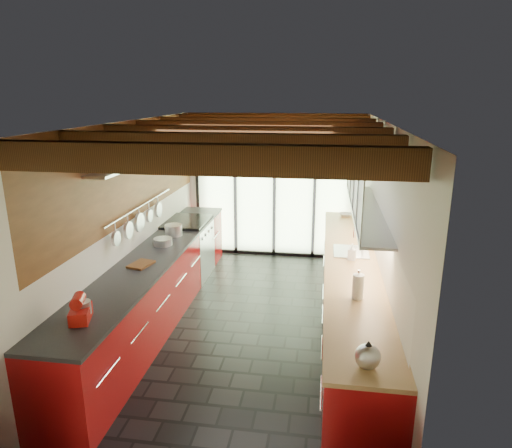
% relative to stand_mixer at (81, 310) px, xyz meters
% --- Properties ---
extents(ground, '(5.50, 5.50, 0.00)m').
position_rel_stand_mixer_xyz_m(ground, '(1.27, 1.88, -1.02)').
color(ground, black).
rests_on(ground, ground).
extents(room_shell, '(5.50, 5.50, 5.50)m').
position_rel_stand_mixer_xyz_m(room_shell, '(1.27, 1.88, 0.63)').
color(room_shell, silver).
rests_on(room_shell, ground).
extents(ceiling_beams, '(3.14, 5.06, 4.90)m').
position_rel_stand_mixer_xyz_m(ceiling_beams, '(1.27, 2.25, 1.44)').
color(ceiling_beams, '#593316').
rests_on(ceiling_beams, ground).
extents(glass_door, '(2.95, 0.10, 2.90)m').
position_rel_stand_mixer_xyz_m(glass_door, '(1.27, 4.57, 0.64)').
color(glass_door, '#C6EAAD').
rests_on(glass_door, ground).
extents(left_counter, '(0.68, 5.00, 0.92)m').
position_rel_stand_mixer_xyz_m(left_counter, '(-0.01, 1.88, -0.56)').
color(left_counter, '#9A0E10').
rests_on(left_counter, ground).
extents(range_stove, '(0.66, 0.90, 0.97)m').
position_rel_stand_mixer_xyz_m(range_stove, '(-0.01, 3.33, -0.55)').
color(range_stove, silver).
rests_on(range_stove, ground).
extents(right_counter, '(0.68, 5.00, 0.92)m').
position_rel_stand_mixer_xyz_m(right_counter, '(2.54, 1.88, -0.56)').
color(right_counter, '#9A0E10').
rests_on(right_counter, ground).
extents(sink_assembly, '(0.45, 0.52, 0.43)m').
position_rel_stand_mixer_xyz_m(sink_assembly, '(2.56, 2.28, -0.06)').
color(sink_assembly, silver).
rests_on(sink_assembly, right_counter).
extents(upper_cabinets_right, '(0.34, 3.00, 3.00)m').
position_rel_stand_mixer_xyz_m(upper_cabinets_right, '(2.70, 2.18, 0.83)').
color(upper_cabinets_right, silver).
rests_on(upper_cabinets_right, ground).
extents(left_wall_fixtures, '(0.28, 2.60, 0.96)m').
position_rel_stand_mixer_xyz_m(left_wall_fixtures, '(-0.20, 2.06, 0.82)').
color(left_wall_fixtures, silver).
rests_on(left_wall_fixtures, ground).
extents(stand_mixer, '(0.25, 0.33, 0.26)m').
position_rel_stand_mixer_xyz_m(stand_mixer, '(0.00, 0.00, 0.00)').
color(stand_mixer, red).
rests_on(stand_mixer, left_counter).
extents(pot_large, '(0.33, 0.33, 0.16)m').
position_rel_stand_mixer_xyz_m(pot_large, '(-0.00, 2.64, -0.02)').
color(pot_large, silver).
rests_on(pot_large, left_counter).
extents(pot_small, '(0.26, 0.26, 0.10)m').
position_rel_stand_mixer_xyz_m(pot_small, '(-0.00, 2.18, -0.05)').
color(pot_small, silver).
rests_on(pot_small, left_counter).
extents(cutting_board, '(0.28, 0.35, 0.03)m').
position_rel_stand_mixer_xyz_m(cutting_board, '(-0.00, 1.40, -0.09)').
color(cutting_board, brown).
rests_on(cutting_board, left_counter).
extents(kettle, '(0.22, 0.25, 0.23)m').
position_rel_stand_mixer_xyz_m(kettle, '(2.54, -0.37, -0.00)').
color(kettle, silver).
rests_on(kettle, right_counter).
extents(paper_towel, '(0.13, 0.13, 0.31)m').
position_rel_stand_mixer_xyz_m(paper_towel, '(2.54, 0.84, 0.03)').
color(paper_towel, white).
rests_on(paper_towel, right_counter).
extents(soap_bottle, '(0.11, 0.11, 0.21)m').
position_rel_stand_mixer_xyz_m(soap_bottle, '(2.54, 1.99, 0.00)').
color(soap_bottle, silver).
rests_on(soap_bottle, right_counter).
extents(bowl, '(0.21, 0.21, 0.05)m').
position_rel_stand_mixer_xyz_m(bowl, '(2.54, 4.13, -0.08)').
color(bowl, silver).
rests_on(bowl, right_counter).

